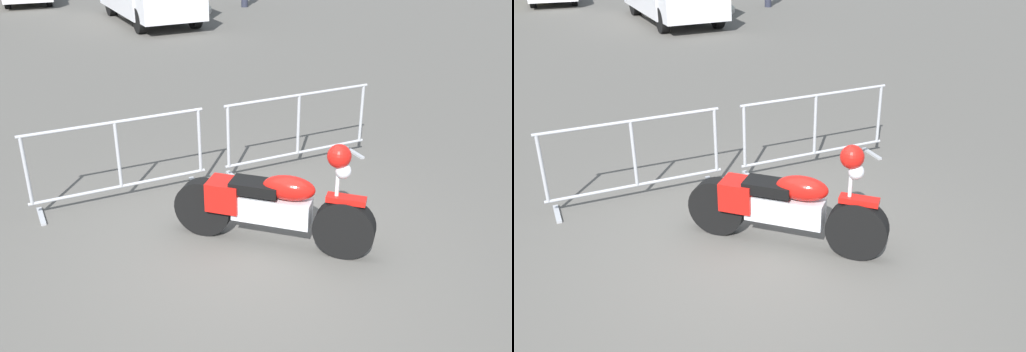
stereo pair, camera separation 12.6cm
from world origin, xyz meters
The scene contains 5 objects.
ground_plane centered at (0.00, 0.00, 0.00)m, with size 120.00×120.00×0.00m, color #54514C.
motorcycle centered at (0.31, 0.09, 0.48)m, with size 1.77×1.64×1.26m.
crowd_barrier_near centered at (-0.94, 1.79, 0.55)m, with size 2.22×0.47×1.07m.
crowd_barrier_far centered at (1.57, 1.79, 0.55)m, with size 2.22×0.47×1.07m.
planter_island centered at (3.86, 14.75, 0.33)m, with size 3.22×3.22×1.10m.
Camera 2 is at (-2.00, -4.75, 3.40)m, focal length 40.00 mm.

